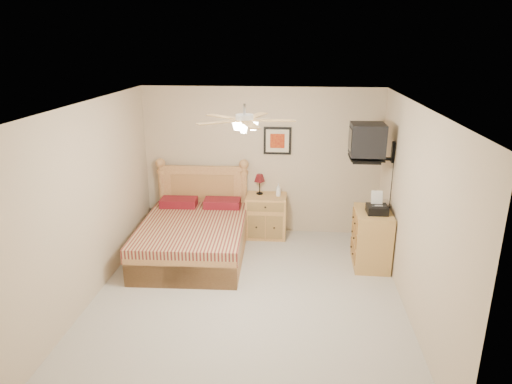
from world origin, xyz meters
TOP-DOWN VIEW (x-y plane):
  - floor at (0.00, 0.00)m, footprint 4.50×4.50m
  - ceiling at (0.00, 0.00)m, footprint 4.00×4.50m
  - wall_back at (0.00, 2.25)m, footprint 4.00×0.04m
  - wall_front at (0.00, -2.25)m, footprint 4.00×0.04m
  - wall_left at (-2.00, 0.00)m, footprint 0.04×4.50m
  - wall_right at (2.00, 0.00)m, footprint 0.04×4.50m
  - bed at (-0.96, 1.12)m, footprint 1.61×2.08m
  - nightstand at (0.11, 2.00)m, footprint 0.67×0.50m
  - table_lamp at (-0.01, 2.09)m, footprint 0.23×0.23m
  - lotion_bottle at (0.31, 2.00)m, footprint 0.10×0.10m
  - framed_picture at (0.27, 2.23)m, footprint 0.46×0.04m
  - dresser at (1.73, 1.06)m, footprint 0.52×0.73m
  - fax_machine at (1.76, 0.98)m, footprint 0.29×0.31m
  - magazine_lower at (1.75, 1.34)m, footprint 0.31×0.36m
  - magazine_upper at (1.78, 1.34)m, footprint 0.23×0.31m
  - wall_tv at (1.75, 1.34)m, footprint 0.56×0.46m
  - ceiling_fan at (0.00, -0.20)m, footprint 1.14×1.14m

SIDE VIEW (x-z plane):
  - floor at x=0.00m, z-range 0.00..0.00m
  - nightstand at x=0.11m, z-range 0.00..0.73m
  - dresser at x=1.73m, z-range 0.00..0.86m
  - bed at x=-0.96m, z-range 0.00..1.31m
  - lotion_bottle at x=0.31m, z-range 0.73..0.94m
  - magazine_lower at x=1.75m, z-range 0.86..0.89m
  - magazine_upper at x=1.78m, z-range 0.89..0.91m
  - table_lamp at x=-0.01m, z-range 0.73..1.07m
  - fax_machine at x=1.76m, z-range 0.86..1.16m
  - wall_back at x=0.00m, z-range 0.00..2.50m
  - wall_front at x=0.00m, z-range 0.00..2.50m
  - wall_left at x=-2.00m, z-range 0.00..2.50m
  - wall_right at x=2.00m, z-range 0.00..2.50m
  - framed_picture at x=0.27m, z-range 1.39..1.85m
  - wall_tv at x=1.75m, z-range 1.52..2.10m
  - ceiling_fan at x=0.00m, z-range 2.22..2.50m
  - ceiling at x=0.00m, z-range 2.48..2.52m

